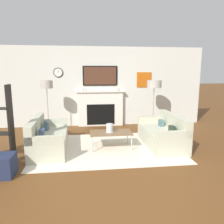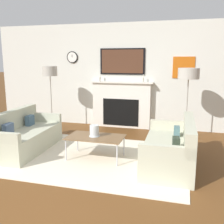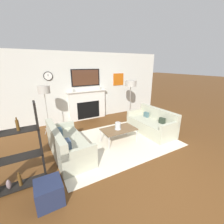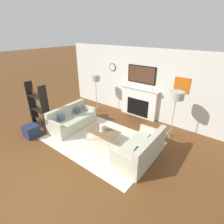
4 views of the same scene
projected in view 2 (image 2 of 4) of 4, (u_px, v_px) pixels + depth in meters
The scene contains 9 objects.
ground_plane at pixel (29, 222), 2.90m from camera, with size 60.00×60.00×0.00m, color brown.
fireplace_wall at pixel (122, 81), 6.88m from camera, with size 7.24×0.28×2.70m.
area_rug at pixel (92, 157), 4.85m from camera, with size 3.46×2.42×0.01m.
couch_left at pixel (24, 137), 5.17m from camera, with size 0.84×1.73×0.79m.
couch_right at pixel (171, 149), 4.42m from camera, with size 0.82×1.67×0.80m.
coffee_table at pixel (96, 138), 4.73m from camera, with size 1.02×0.60×0.41m.
hurricane_candle at pixel (94, 131), 4.72m from camera, with size 0.19×0.19×0.21m.
floor_lamp_left at pixel (50, 72), 6.50m from camera, with size 0.36×0.36×1.62m.
floor_lamp_right at pixel (189, 74), 5.63m from camera, with size 0.46×0.46×1.60m.
Camera 2 is at (1.58, -2.26, 1.78)m, focal length 42.00 mm.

